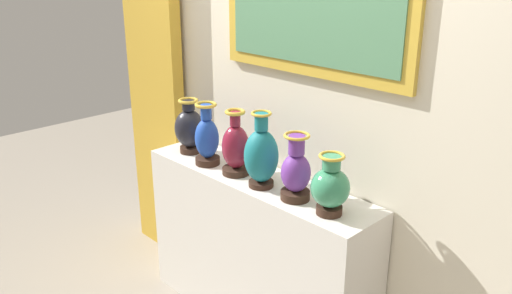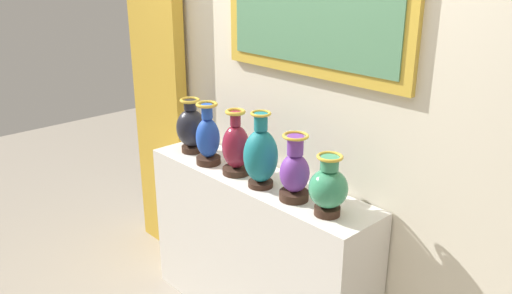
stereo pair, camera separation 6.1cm
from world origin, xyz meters
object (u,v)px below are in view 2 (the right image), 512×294
vase_sapphire (208,138)px  vase_jade (328,188)px  vase_teal (261,155)px  vase_onyx (191,128)px  vase_violet (295,172)px  vase_burgundy (236,147)px

vase_sapphire → vase_jade: size_ratio=1.23×
vase_sapphire → vase_teal: (0.43, 0.00, 0.02)m
vase_onyx → vase_violet: (0.87, -0.03, -0.01)m
vase_onyx → vase_violet: bearing=-1.8°
vase_onyx → vase_jade: vase_onyx is taller
vase_onyx → vase_violet: vase_violet is taller
vase_burgundy → vase_violet: size_ratio=1.08×
vase_jade → vase_teal: bearing=-178.9°
vase_sapphire → vase_teal: size_ratio=0.90×
vase_burgundy → vase_teal: (0.21, -0.02, 0.02)m
vase_teal → vase_onyx: bearing=176.4°
vase_onyx → vase_violet: size_ratio=0.99×
vase_onyx → vase_teal: 0.65m
vase_burgundy → vase_jade: (0.65, -0.01, -0.02)m
vase_jade → vase_sapphire: bearing=-179.2°
vase_violet → vase_jade: size_ratio=1.14×
vase_jade → vase_burgundy: bearing=179.3°
vase_onyx → vase_burgundy: 0.44m
vase_onyx → vase_sapphire: bearing=-11.3°
vase_burgundy → vase_teal: bearing=-4.5°
vase_violet → vase_jade: vase_violet is taller
vase_violet → vase_sapphire: bearing=-178.6°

